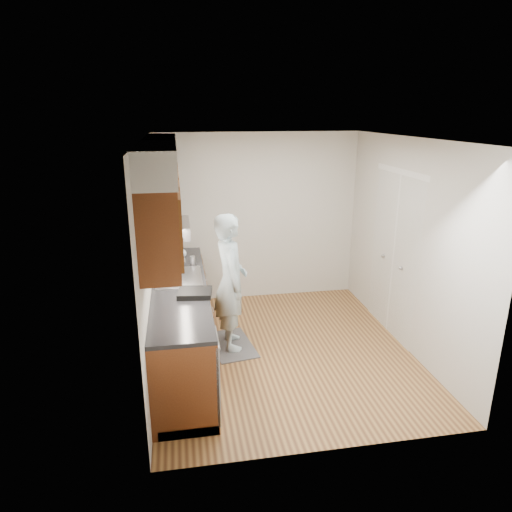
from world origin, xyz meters
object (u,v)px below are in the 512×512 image
Objects in this scene: soap_bottle_b at (179,255)px; dish_rack at (195,293)px; soap_bottle_c at (182,252)px; person at (230,273)px; steel_can at (193,261)px; soap_bottle_a at (171,257)px.

soap_bottle_b is 0.52× the size of dish_rack.
dish_rack is (0.10, -1.35, -0.05)m from soap_bottle_c.
steel_can is (-0.42, 0.40, 0.05)m from person.
soap_bottle_b is (-0.59, 0.57, 0.08)m from person.
soap_bottle_b is 0.20m from soap_bottle_c.
soap_bottle_c is at bearing 76.65° from soap_bottle_b.
steel_can is 0.34× the size of dish_rack.
person reaches higher than steel_can.
steel_can is (0.17, -0.17, -0.03)m from soap_bottle_b.
soap_bottle_a is 0.27m from soap_bottle_b.
person is 0.59m from steel_can.
soap_bottle_b is 1.50× the size of steel_can.
person is 6.26× the size of soap_bottle_a.
person reaches higher than soap_bottle_c.
dish_rack is (-0.02, -0.98, -0.03)m from steel_can.
steel_can is at bearing 15.29° from soap_bottle_a.
steel_can reaches higher than dish_rack.
dish_rack is at bearing 141.12° from person.
steel_can is at bearing -71.70° from soap_bottle_c.
soap_bottle_a is 0.29m from steel_can.
person is 0.78m from soap_bottle_a.
person is at bearing -54.75° from soap_bottle_c.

